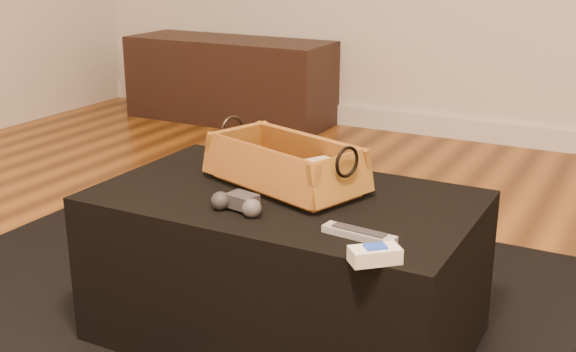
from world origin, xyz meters
The scene contains 10 objects.
baseboard centered at (0.00, 2.73, 0.06)m, with size 5.00×0.04×0.12m, color white.
media_cabinet centered at (-1.41, 2.51, 0.25)m, with size 1.29×0.45×0.51m, color black.
area_rug centered at (0.15, 0.30, 0.01)m, with size 2.60×2.00×0.01m, color black.
ottoman centered at (0.15, 0.35, 0.22)m, with size 1.00×0.60×0.42m, color black.
tv_remote centered at (0.09, 0.40, 0.46)m, with size 0.24×0.05×0.03m, color black.
cloth_bundle centered at (0.24, 0.40, 0.48)m, with size 0.13×0.09×0.07m, color #C7B48A.
wicker_basket centered at (0.12, 0.41, 0.49)m, with size 0.50×0.37×0.16m.
game_controller centered at (0.11, 0.18, 0.46)m, with size 0.15×0.09×0.05m.
silver_remote centered at (0.44, 0.17, 0.44)m, with size 0.18×0.06×0.02m.
cream_gadget centered at (0.52, 0.06, 0.45)m, with size 0.11×0.11×0.04m.
Camera 1 is at (1.01, -1.24, 1.07)m, focal length 45.00 mm.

